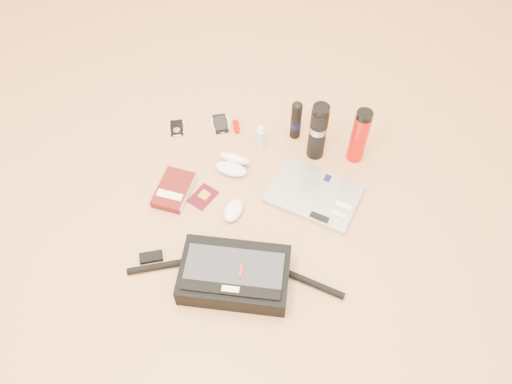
{
  "coord_description": "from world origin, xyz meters",
  "views": [
    {
      "loc": [
        0.28,
        -1.03,
        1.73
      ],
      "look_at": [
        0.02,
        0.1,
        0.06
      ],
      "focal_mm": 35.0,
      "sensor_mm": 36.0,
      "label": 1
    }
  ],
  "objects_px": {
    "book": "(174,190)",
    "thermos_black": "(318,131)",
    "thermos_red": "(359,136)",
    "messenger_bag": "(234,275)",
    "laptop": "(314,194)"
  },
  "relations": [
    {
      "from": "messenger_bag",
      "to": "book",
      "type": "relative_size",
      "value": 3.97
    },
    {
      "from": "thermos_black",
      "to": "thermos_red",
      "type": "bearing_deg",
      "value": 6.79
    },
    {
      "from": "thermos_black",
      "to": "thermos_red",
      "type": "relative_size",
      "value": 1.05
    },
    {
      "from": "messenger_bag",
      "to": "thermos_red",
      "type": "height_order",
      "value": "thermos_red"
    },
    {
      "from": "laptop",
      "to": "book",
      "type": "xyz_separation_m",
      "value": [
        -0.58,
        -0.11,
        0.01
      ]
    },
    {
      "from": "messenger_bag",
      "to": "thermos_red",
      "type": "bearing_deg",
      "value": 56.17
    },
    {
      "from": "book",
      "to": "thermos_black",
      "type": "bearing_deg",
      "value": 35.7
    },
    {
      "from": "book",
      "to": "thermos_red",
      "type": "relative_size",
      "value": 0.74
    },
    {
      "from": "messenger_bag",
      "to": "thermos_black",
      "type": "distance_m",
      "value": 0.71
    },
    {
      "from": "thermos_black",
      "to": "thermos_red",
      "type": "height_order",
      "value": "thermos_black"
    },
    {
      "from": "book",
      "to": "thermos_black",
      "type": "distance_m",
      "value": 0.65
    },
    {
      "from": "thermos_black",
      "to": "book",
      "type": "bearing_deg",
      "value": -147.8
    },
    {
      "from": "laptop",
      "to": "thermos_red",
      "type": "relative_size",
      "value": 1.48
    },
    {
      "from": "book",
      "to": "thermos_black",
      "type": "xyz_separation_m",
      "value": [
        0.54,
        0.34,
        0.13
      ]
    },
    {
      "from": "messenger_bag",
      "to": "thermos_red",
      "type": "relative_size",
      "value": 2.95
    }
  ]
}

